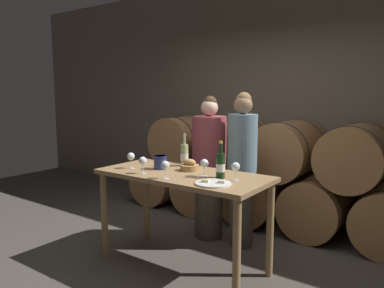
# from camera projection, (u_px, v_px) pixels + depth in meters

# --- Properties ---
(ground_plane) EXTENTS (10.00, 10.00, 0.00)m
(ground_plane) POSITION_uv_depth(u_px,v_px,m) (183.00, 266.00, 3.52)
(ground_plane) COLOR #4C473F
(stone_wall_back) EXTENTS (10.00, 0.12, 3.20)m
(stone_wall_back) POSITION_uv_depth(u_px,v_px,m) (280.00, 94.00, 5.06)
(stone_wall_back) COLOR #706656
(stone_wall_back) RESTS_ON ground_plane
(barrel_stack) EXTENTS (3.72, 0.92, 1.30)m
(barrel_stack) POSITION_uv_depth(u_px,v_px,m) (259.00, 173.00, 4.73)
(barrel_stack) COLOR #9E7042
(barrel_stack) RESTS_ON ground_plane
(tasting_table) EXTENTS (1.58, 0.72, 0.90)m
(tasting_table) POSITION_uv_depth(u_px,v_px,m) (183.00, 186.00, 3.42)
(tasting_table) COLOR #99754C
(tasting_table) RESTS_ON ground_plane
(person_left) EXTENTS (0.38, 0.38, 1.59)m
(person_left) POSITION_uv_depth(u_px,v_px,m) (209.00, 168.00, 4.15)
(person_left) COLOR #4C4238
(person_left) RESTS_ON ground_plane
(person_right) EXTENTS (0.31, 0.31, 1.63)m
(person_right) POSITION_uv_depth(u_px,v_px,m) (242.00, 168.00, 3.90)
(person_right) COLOR #4C4238
(person_right) RESTS_ON ground_plane
(wine_bottle_red) EXTENTS (0.08, 0.08, 0.32)m
(wine_bottle_red) POSITION_uv_depth(u_px,v_px,m) (221.00, 165.00, 3.19)
(wine_bottle_red) COLOR #193819
(wine_bottle_red) RESTS_ON tasting_table
(wine_bottle_white) EXTENTS (0.08, 0.08, 0.32)m
(wine_bottle_white) POSITION_uv_depth(u_px,v_px,m) (184.00, 155.00, 3.72)
(wine_bottle_white) COLOR #ADBC7F
(wine_bottle_white) RESTS_ON tasting_table
(blue_crock) EXTENTS (0.13, 0.13, 0.13)m
(blue_crock) POSITION_uv_depth(u_px,v_px,m) (160.00, 162.00, 3.57)
(blue_crock) COLOR navy
(blue_crock) RESTS_ON tasting_table
(bread_basket) EXTENTS (0.18, 0.18, 0.11)m
(bread_basket) POSITION_uv_depth(u_px,v_px,m) (189.00, 166.00, 3.51)
(bread_basket) COLOR #A87F4C
(bread_basket) RESTS_ON tasting_table
(cheese_plate) EXTENTS (0.29, 0.29, 0.04)m
(cheese_plate) POSITION_uv_depth(u_px,v_px,m) (213.00, 183.00, 2.99)
(cheese_plate) COLOR white
(cheese_plate) RESTS_ON tasting_table
(wine_glass_far_left) EXTENTS (0.07, 0.07, 0.15)m
(wine_glass_far_left) POSITION_uv_depth(u_px,v_px,m) (131.00, 157.00, 3.59)
(wine_glass_far_left) COLOR white
(wine_glass_far_left) RESTS_ON tasting_table
(wine_glass_left) EXTENTS (0.07, 0.07, 0.15)m
(wine_glass_left) POSITION_uv_depth(u_px,v_px,m) (143.00, 161.00, 3.36)
(wine_glass_left) COLOR white
(wine_glass_left) RESTS_ON tasting_table
(wine_glass_center) EXTENTS (0.07, 0.07, 0.15)m
(wine_glass_center) POSITION_uv_depth(u_px,v_px,m) (165.00, 166.00, 3.16)
(wine_glass_center) COLOR white
(wine_glass_center) RESTS_ON tasting_table
(wine_glass_right) EXTENTS (0.07, 0.07, 0.15)m
(wine_glass_right) POSITION_uv_depth(u_px,v_px,m) (204.00, 164.00, 3.25)
(wine_glass_right) COLOR white
(wine_glass_right) RESTS_ON tasting_table
(wine_glass_far_right) EXTENTS (0.07, 0.07, 0.15)m
(wine_glass_far_right) POSITION_uv_depth(u_px,v_px,m) (236.00, 167.00, 3.10)
(wine_glass_far_right) COLOR white
(wine_glass_far_right) RESTS_ON tasting_table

